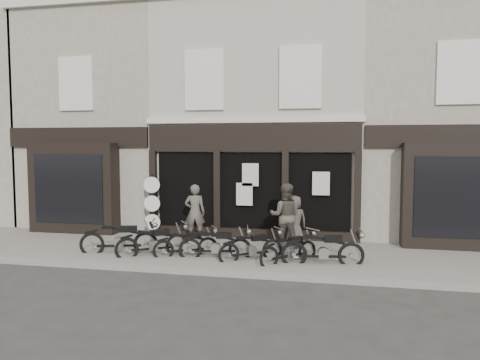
% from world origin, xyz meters
% --- Properties ---
extents(ground_plane, '(90.00, 90.00, 0.00)m').
position_xyz_m(ground_plane, '(0.00, 0.00, 0.00)').
color(ground_plane, '#2D2B28').
rests_on(ground_plane, ground).
extents(pavement, '(30.00, 4.20, 0.12)m').
position_xyz_m(pavement, '(0.00, 0.90, 0.06)').
color(pavement, slate).
rests_on(pavement, ground_plane).
extents(kerb, '(30.00, 0.25, 0.13)m').
position_xyz_m(kerb, '(0.00, -1.25, 0.07)').
color(kerb, gray).
rests_on(kerb, ground_plane).
extents(central_building, '(7.30, 6.22, 8.34)m').
position_xyz_m(central_building, '(0.00, 5.95, 4.08)').
color(central_building, '#A49D8D').
rests_on(central_building, ground).
extents(neighbour_left, '(5.60, 6.73, 8.34)m').
position_xyz_m(neighbour_left, '(-6.35, 5.90, 4.04)').
color(neighbour_left, '#A09787').
rests_on(neighbour_left, ground).
extents(neighbour_right, '(5.60, 6.73, 8.34)m').
position_xyz_m(neighbour_right, '(6.35, 5.90, 4.04)').
color(neighbour_right, '#A09787').
rests_on(neighbour_right, ground).
extents(motorcycle_0, '(2.21, 0.92, 1.08)m').
position_xyz_m(motorcycle_0, '(-3.34, 0.07, 0.43)').
color(motorcycle_0, black).
rests_on(motorcycle_0, ground).
extents(motorcycle_1, '(1.86, 1.38, 1.01)m').
position_xyz_m(motorcycle_1, '(-2.28, 0.02, 0.40)').
color(motorcycle_1, black).
rests_on(motorcycle_1, ground).
extents(motorcycle_2, '(1.69, 1.16, 0.90)m').
position_xyz_m(motorcycle_2, '(-1.33, 0.16, 0.36)').
color(motorcycle_2, black).
rests_on(motorcycle_2, ground).
extents(motorcycle_3, '(2.02, 0.73, 0.98)m').
position_xyz_m(motorcycle_3, '(-0.46, 0.12, 0.39)').
color(motorcycle_3, black).
rests_on(motorcycle_3, ground).
extents(motorcycle_4, '(1.67, 1.33, 0.92)m').
position_xyz_m(motorcycle_4, '(0.55, 0.13, 0.37)').
color(motorcycle_4, black).
rests_on(motorcycle_4, ground).
extents(motorcycle_5, '(1.50, 1.53, 0.92)m').
position_xyz_m(motorcycle_5, '(1.59, 0.06, 0.37)').
color(motorcycle_5, black).
rests_on(motorcycle_5, ground).
extents(motorcycle_6, '(2.18, 0.63, 1.05)m').
position_xyz_m(motorcycle_6, '(2.49, 0.01, 0.42)').
color(motorcycle_6, black).
rests_on(motorcycle_6, ground).
extents(man_left, '(0.74, 0.56, 1.84)m').
position_xyz_m(man_left, '(-1.73, 2.19, 1.04)').
color(man_left, '#4E4740').
rests_on(man_left, pavement).
extents(man_centre, '(0.98, 0.78, 1.96)m').
position_xyz_m(man_centre, '(1.28, 1.70, 1.10)').
color(man_centre, '#453F38').
rests_on(man_centre, pavement).
extents(man_right, '(0.89, 0.76, 1.55)m').
position_xyz_m(man_right, '(1.54, 2.11, 0.89)').
color(man_right, '#443C38').
rests_on(man_right, pavement).
extents(advert_sign_post, '(0.54, 0.35, 2.23)m').
position_xyz_m(advert_sign_post, '(-3.28, 2.38, 1.09)').
color(advert_sign_post, black).
rests_on(advert_sign_post, ground).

